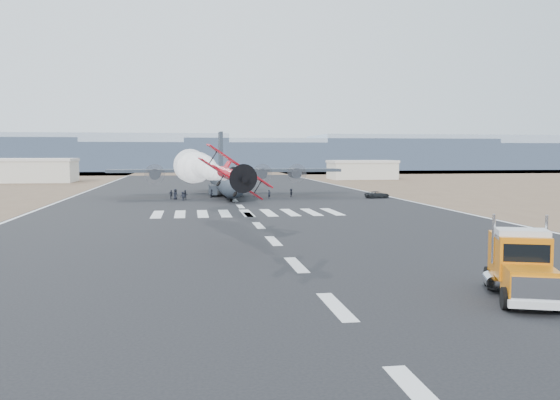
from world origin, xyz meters
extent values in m
plane|color=black|center=(0.00, 0.00, 0.00)|extent=(500.00, 500.00, 0.00)
cube|color=brown|center=(0.00, 230.00, 0.00)|extent=(500.00, 80.00, 0.00)
cube|color=#8696AA|center=(-65.00, 260.00, 8.50)|extent=(150.00, 50.00, 17.00)
cube|color=#8696AA|center=(0.00, 260.00, 6.50)|extent=(150.00, 50.00, 13.00)
cube|color=#8696AA|center=(65.00, 260.00, 7.50)|extent=(150.00, 50.00, 15.00)
cube|color=#8696AA|center=(130.00, 260.00, 8.50)|extent=(150.00, 50.00, 17.00)
cube|color=#B8B2A3|center=(-52.00, 145.00, 3.00)|extent=(24.00, 14.00, 6.00)
cube|color=beige|center=(-52.00, 145.00, 6.30)|extent=(24.50, 14.50, 0.80)
cube|color=#B8B2A3|center=(46.00, 150.00, 2.60)|extent=(20.00, 12.00, 5.20)
cube|color=beige|center=(46.00, 150.00, 5.50)|extent=(20.50, 12.50, 0.80)
cube|color=black|center=(11.06, 1.14, 0.60)|extent=(3.61, 7.43, 0.27)
cube|color=orange|center=(9.97, -1.96, 1.48)|extent=(3.25, 3.32, 1.42)
cube|color=silver|center=(9.51, -3.25, 1.37)|extent=(2.33, 0.95, 1.20)
cube|color=silver|center=(9.44, -3.45, 0.60)|extent=(2.69, 1.22, 0.38)
cube|color=orange|center=(10.62, -0.10, 2.41)|extent=(3.24, 2.77, 2.41)
cube|color=black|center=(10.31, -0.97, 2.79)|extent=(2.32, 0.92, 0.99)
cube|color=silver|center=(10.73, 0.21, 3.67)|extent=(3.16, 2.56, 0.55)
cube|color=orange|center=(11.27, 1.76, 2.08)|extent=(3.31, 2.98, 2.85)
cylinder|color=black|center=(8.63, -1.95, 0.60)|extent=(0.81, 1.28, 1.20)
cylinder|color=black|center=(11.01, -2.79, 0.60)|extent=(0.81, 1.28, 1.20)
cylinder|color=black|center=(10.16, 2.39, 0.60)|extent=(0.81, 1.28, 1.20)
cylinder|color=black|center=(12.54, 1.55, 0.60)|extent=(0.81, 1.28, 1.20)
cylinder|color=black|center=(10.52, 3.42, 0.60)|extent=(0.81, 1.28, 1.20)
cylinder|color=black|center=(12.90, 2.59, 0.60)|extent=(0.81, 1.28, 1.20)
cylinder|color=#BA120C|center=(-3.99, 21.92, 6.29)|extent=(1.75, 5.68, 1.01)
sphere|color=black|center=(-4.02, 22.14, 6.68)|extent=(0.78, 0.78, 0.78)
cylinder|color=black|center=(-3.63, 19.25, 6.29)|extent=(1.20, 0.82, 1.12)
cylinder|color=black|center=(-3.58, 18.87, 6.29)|extent=(2.45, 0.36, 2.46)
cube|color=#BA120C|center=(-3.93, 21.47, 5.90)|extent=(5.80, 1.87, 3.75)
cube|color=#BA120C|center=(-3.89, 21.14, 7.24)|extent=(5.98, 1.90, 3.87)
cube|color=#BA120C|center=(-4.34, 24.47, 6.85)|extent=(0.25, 1.01, 1.12)
cube|color=#BA120C|center=(-4.34, 24.47, 6.29)|extent=(2.32, 1.08, 0.09)
cylinder|color=black|center=(-4.76, 20.91, 4.95)|extent=(0.20, 0.51, 0.49)
cylinder|color=black|center=(-2.99, 21.15, 4.95)|extent=(0.20, 0.51, 0.49)
sphere|color=white|center=(-4.37, 24.69, 6.29)|extent=(0.78, 0.78, 0.78)
sphere|color=white|center=(-4.73, 27.35, 6.33)|extent=(1.18, 1.18, 1.18)
sphere|color=white|center=(-5.09, 30.02, 6.36)|extent=(1.58, 1.58, 1.58)
sphere|color=white|center=(-5.45, 32.68, 6.39)|extent=(1.98, 1.98, 1.98)
sphere|color=white|center=(-5.81, 35.34, 6.43)|extent=(2.38, 2.38, 2.38)
sphere|color=white|center=(-6.18, 38.01, 6.46)|extent=(2.77, 2.77, 2.77)
sphere|color=white|center=(-6.54, 40.67, 6.49)|extent=(3.17, 3.17, 3.17)
sphere|color=white|center=(-6.90, 43.33, 6.53)|extent=(3.57, 3.57, 3.57)
sphere|color=white|center=(-7.26, 46.00, 6.56)|extent=(3.97, 3.97, 3.97)
sphere|color=white|center=(-7.62, 48.66, 6.60)|extent=(4.37, 4.37, 4.37)
cylinder|color=#222633|center=(-0.88, 82.56, 2.83)|extent=(4.89, 30.57, 4.36)
sphere|color=#222633|center=(-0.61, 67.31, 2.83)|extent=(4.36, 4.36, 4.36)
cone|color=#222633|center=(-1.14, 97.81, 2.83)|extent=(4.47, 6.61, 4.36)
cube|color=#222633|center=(-0.86, 81.47, 4.90)|extent=(43.64, 5.34, 0.54)
cylinder|color=#222633|center=(-13.91, 80.70, 4.36)|extent=(2.03, 4.17, 1.96)
cylinder|color=#3F3F44|center=(-13.88, 78.52, 4.36)|extent=(3.70, 0.12, 3.70)
cylinder|color=#222633|center=(-7.38, 80.81, 4.36)|extent=(2.03, 4.17, 1.96)
cylinder|color=#3F3F44|center=(-7.34, 78.63, 4.36)|extent=(3.70, 0.12, 3.70)
cylinder|color=#222633|center=(5.69, 81.04, 4.36)|extent=(2.03, 4.17, 1.96)
cylinder|color=#3F3F44|center=(5.73, 78.86, 4.36)|extent=(3.70, 0.12, 3.70)
cylinder|color=#222633|center=(12.22, 81.16, 4.36)|extent=(2.03, 4.17, 1.96)
cylinder|color=#3F3F44|center=(12.26, 78.98, 4.36)|extent=(3.70, 0.12, 3.70)
cube|color=#222633|center=(-1.11, 95.63, 8.28)|extent=(0.74, 4.91, 8.71)
cube|color=#222633|center=(-1.12, 96.17, 3.70)|extent=(15.30, 3.54, 0.38)
cube|color=#222633|center=(-3.29, 83.61, 1.20)|extent=(1.42, 6.56, 1.74)
cylinder|color=black|center=(-3.29, 83.61, 0.60)|extent=(0.57, 1.21, 1.20)
cube|color=#222633|center=(1.50, 83.69, 1.20)|extent=(1.42, 6.56, 1.74)
cylinder|color=black|center=(1.50, 83.69, 0.60)|extent=(0.57, 1.21, 1.20)
cylinder|color=black|center=(-0.66, 70.58, 0.49)|extent=(0.45, 0.99, 0.98)
imported|color=black|center=(26.19, 73.49, 0.63)|extent=(4.80, 2.81, 1.25)
imported|color=black|center=(6.40, 74.45, 0.82)|extent=(0.77, 0.75, 1.64)
imported|color=black|center=(-8.42, 74.49, 0.86)|extent=(0.89, 0.62, 1.72)
imported|color=black|center=(-8.88, 72.69, 0.78)|extent=(1.10, 0.72, 1.57)
imported|color=black|center=(-10.97, 76.93, 0.80)|extent=(0.95, 0.50, 1.60)
imported|color=black|center=(-10.21, 75.73, 0.93)|extent=(1.02, 1.05, 1.87)
imported|color=black|center=(11.05, 78.23, 0.79)|extent=(0.59, 1.49, 1.57)
imported|color=black|center=(0.55, 80.34, 0.91)|extent=(0.78, 0.83, 1.83)
imported|color=black|center=(-3.69, 78.01, 0.80)|extent=(0.70, 0.89, 1.59)
camera|label=1|loc=(-7.68, -30.28, 8.21)|focal=38.00mm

